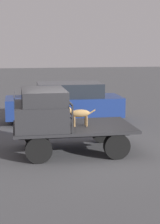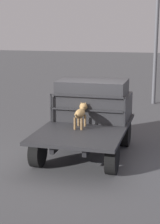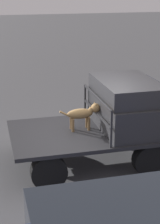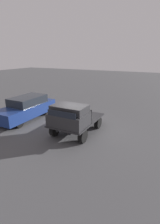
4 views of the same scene
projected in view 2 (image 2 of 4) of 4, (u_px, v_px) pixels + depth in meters
name	position (u px, v px, depth m)	size (l,w,h in m)	color
ground_plane	(85.00, 155.00, 9.70)	(80.00, 80.00, 0.00)	#474749
flatbed_truck	(85.00, 134.00, 9.57)	(3.42, 2.10, 0.78)	black
truck_cab	(93.00, 100.00, 10.28)	(1.42, 1.98, 1.07)	#28282B
truck_headboard	(87.00, 105.00, 9.57)	(0.04, 1.98, 0.76)	#232326
dog	(81.00, 113.00, 9.38)	(0.95, 0.23, 0.61)	brown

